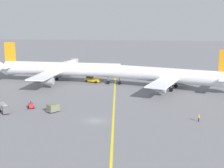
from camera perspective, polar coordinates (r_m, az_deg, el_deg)
The scene contains 10 objects.
ground_plane at distance 76.86m, azimuth -3.11°, elevation -6.61°, with size 600.00×600.00×0.00m, color slate.
taxiway_stripe at distance 85.85m, azimuth 0.32°, elevation -4.63°, with size 0.50×120.00×0.01m, color yellow.
airliner_at_gate_left at distance 123.29m, azimuth -9.28°, elevation 2.67°, with size 50.94×41.11×15.22m.
airliner_being_pushed at distance 111.65m, azimuth 9.76°, elevation 1.53°, with size 47.54×38.32×14.48m.
pushback_tug at distance 123.08m, azimuth -3.56°, elevation 0.86°, with size 9.08×4.45×2.77m.
gse_fuel_bowser_stubby at distance 87.39m, azimuth -18.82°, elevation -4.07°, with size 4.54×4.99×2.40m.
gse_gpu_cart_small at distance 89.72m, azimuth -14.36°, elevation -3.77°, with size 2.35×2.59×1.90m.
gse_container_dolly_flat at distance 84.83m, azimuth -10.55°, elevation -4.21°, with size 3.69×3.88×2.15m.
ground_crew_wing_walker_right at distance 78.64m, azimuth 15.35°, elevation -5.89°, with size 0.39×0.44×1.75m.
jet_bridge at distance 143.06m, azimuth -7.87°, elevation 3.56°, with size 7.01×18.16×6.10m.
Camera 1 is at (12.77, -71.92, 23.91)m, focal length 50.84 mm.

